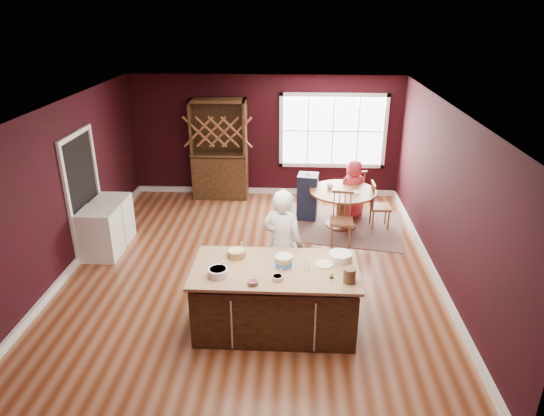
% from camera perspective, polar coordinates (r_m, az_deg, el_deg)
% --- Properties ---
extents(room_shell, '(7.00, 7.00, 7.00)m').
position_cam_1_polar(room_shell, '(7.60, -2.51, 1.78)').
color(room_shell, '#8F573C').
rests_on(room_shell, ground).
extents(window, '(2.36, 0.10, 1.66)m').
position_cam_1_polar(window, '(10.87, 7.18, 8.99)').
color(window, white).
rests_on(window, room_shell).
extents(doorway, '(0.08, 1.26, 2.13)m').
position_cam_1_polar(doorway, '(9.02, -21.24, 1.46)').
color(doorway, white).
rests_on(doorway, room_shell).
extents(kitchen_island, '(2.17, 1.14, 0.92)m').
position_cam_1_polar(kitchen_island, '(6.60, 0.37, -10.65)').
color(kitchen_island, black).
rests_on(kitchen_island, ground).
extents(dining_table, '(1.29, 1.29, 0.75)m').
position_cam_1_polar(dining_table, '(9.56, 8.29, 0.85)').
color(dining_table, brown).
rests_on(dining_table, ground).
extents(baker, '(0.73, 0.59, 1.72)m').
position_cam_1_polar(baker, '(7.04, 1.22, -4.37)').
color(baker, white).
rests_on(baker, ground).
extents(layer_cake, '(0.33, 0.33, 0.13)m').
position_cam_1_polar(layer_cake, '(6.38, 1.39, -6.20)').
color(layer_cake, silver).
rests_on(layer_cake, kitchen_island).
extents(bowl_blue, '(0.26, 0.26, 0.10)m').
position_cam_1_polar(bowl_blue, '(6.19, -6.36, -7.52)').
color(bowl_blue, silver).
rests_on(bowl_blue, kitchen_island).
extents(bowl_yellow, '(0.26, 0.26, 0.10)m').
position_cam_1_polar(bowl_yellow, '(6.61, -4.20, -5.33)').
color(bowl_yellow, brown).
rests_on(bowl_yellow, kitchen_island).
extents(bowl_pink, '(0.14, 0.14, 0.05)m').
position_cam_1_polar(bowl_pink, '(5.99, -2.29, -8.80)').
color(bowl_pink, white).
rests_on(bowl_pink, kitchen_island).
extents(bowl_olive, '(0.14, 0.14, 0.05)m').
position_cam_1_polar(bowl_olive, '(6.08, 0.63, -8.21)').
color(bowl_olive, beige).
rests_on(bowl_olive, kitchen_island).
extents(drinking_glass, '(0.08, 0.08, 0.15)m').
position_cam_1_polar(drinking_glass, '(6.28, 4.11, -6.67)').
color(drinking_glass, white).
rests_on(drinking_glass, kitchen_island).
extents(dinner_plate, '(0.24, 0.24, 0.02)m').
position_cam_1_polar(dinner_plate, '(6.45, 6.18, -6.60)').
color(dinner_plate, beige).
rests_on(dinner_plate, kitchen_island).
extents(white_tub, '(0.31, 0.31, 0.11)m').
position_cam_1_polar(white_tub, '(6.56, 8.04, -5.70)').
color(white_tub, white).
rests_on(white_tub, kitchen_island).
extents(stoneware_crock, '(0.16, 0.16, 0.19)m').
position_cam_1_polar(stoneware_crock, '(6.07, 9.11, -7.83)').
color(stoneware_crock, brown).
rests_on(stoneware_crock, kitchen_island).
extents(toy_figurine, '(0.05, 0.05, 0.08)m').
position_cam_1_polar(toy_figurine, '(6.15, 7.02, -7.87)').
color(toy_figurine, yellow).
rests_on(toy_figurine, kitchen_island).
extents(rug, '(2.70, 2.27, 0.01)m').
position_cam_1_polar(rug, '(9.77, 8.11, -2.02)').
color(rug, brown).
rests_on(rug, ground).
extents(chair_east, '(0.39, 0.41, 0.94)m').
position_cam_1_polar(chair_east, '(9.66, 12.64, 0.35)').
color(chair_east, brown).
rests_on(chair_east, ground).
extents(chair_south, '(0.45, 0.43, 0.99)m').
position_cam_1_polar(chair_south, '(8.84, 8.17, -1.30)').
color(chair_south, brown).
rests_on(chair_south, ground).
extents(chair_north, '(0.52, 0.51, 0.94)m').
position_cam_1_polar(chair_north, '(10.33, 9.56, 2.12)').
color(chair_north, brown).
rests_on(chair_north, ground).
extents(seated_woman, '(0.68, 0.52, 1.23)m').
position_cam_1_polar(seated_woman, '(9.98, 9.49, 2.22)').
color(seated_woman, '#CE3041').
rests_on(seated_woman, ground).
extents(high_chair, '(0.45, 0.45, 0.99)m').
position_cam_1_polar(high_chair, '(9.85, 4.20, 1.46)').
color(high_chair, '#262946').
rests_on(high_chair, ground).
extents(toddler, '(0.18, 0.14, 0.26)m').
position_cam_1_polar(toddler, '(9.74, 3.81, 3.22)').
color(toddler, '#8CA5BF').
rests_on(toddler, high_chair).
extents(table_plate, '(0.21, 0.21, 0.02)m').
position_cam_1_polar(table_plate, '(9.40, 9.74, 1.83)').
color(table_plate, beige).
rests_on(table_plate, dining_table).
extents(table_cup, '(0.14, 0.14, 0.09)m').
position_cam_1_polar(table_cup, '(9.53, 6.83, 2.55)').
color(table_cup, white).
rests_on(table_cup, dining_table).
extents(hutch, '(1.21, 0.51, 2.23)m').
position_cam_1_polar(hutch, '(10.83, -6.19, 6.86)').
color(hutch, black).
rests_on(hutch, ground).
extents(washer, '(0.60, 0.58, 0.87)m').
position_cam_1_polar(washer, '(8.85, -19.53, -2.87)').
color(washer, silver).
rests_on(washer, ground).
extents(dryer, '(0.59, 0.57, 0.86)m').
position_cam_1_polar(dryer, '(9.39, -18.14, -1.23)').
color(dryer, white).
rests_on(dryer, ground).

